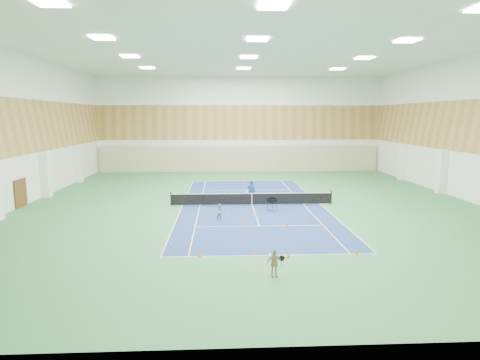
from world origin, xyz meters
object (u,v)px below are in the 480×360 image
tennis_net (252,198)px  child_court (220,212)px  ball_cart (272,204)px  coach (251,192)px  child_apron (274,263)px

tennis_net → child_court: size_ratio=11.51×
child_court → ball_cart: size_ratio=1.14×
coach → tennis_net: bearing=102.0°
child_court → child_apron: (2.36, -9.89, 0.06)m
coach → ball_cart: size_ratio=1.88×
ball_cart → coach: bearing=89.9°
coach → child_apron: bearing=102.4°
tennis_net → child_court: bearing=-118.2°
coach → ball_cart: (1.31, -2.89, -0.43)m
tennis_net → coach: (0.01, 0.70, 0.37)m
child_court → ball_cart: child_court is taller
tennis_net → child_apron: size_ratio=10.40×
ball_cart → child_court: bearing=-171.3°
child_apron → ball_cart: bearing=74.6°
tennis_net → ball_cart: 2.56m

